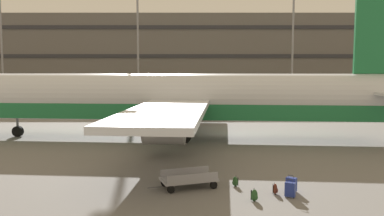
% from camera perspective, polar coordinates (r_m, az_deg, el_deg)
% --- Properties ---
extents(ground_plane, '(600.00, 600.00, 0.00)m').
position_cam_1_polar(ground_plane, '(33.12, 6.43, -4.19)').
color(ground_plane, slate).
extents(terminal_structure, '(146.51, 14.68, 16.75)m').
position_cam_1_polar(terminal_structure, '(84.98, 2.48, 7.39)').
color(terminal_structure, '#605B56').
rests_on(terminal_structure, ground_plane).
extents(airliner, '(40.27, 32.60, 10.90)m').
position_cam_1_polar(airliner, '(31.50, -2.48, 1.28)').
color(airliner, silver).
rests_on(airliner, ground_plane).
extents(light_mast_far_left, '(1.80, 0.50, 23.36)m').
position_cam_1_polar(light_mast_far_left, '(78.04, -26.12, 10.70)').
color(light_mast_far_left, gray).
rests_on(light_mast_far_left, ground_plane).
extents(light_mast_left, '(1.80, 0.50, 26.46)m').
position_cam_1_polar(light_mast_left, '(71.24, -7.98, 13.05)').
color(light_mast_left, gray).
rests_on(light_mast_left, ground_plane).
extents(light_mast_center_left, '(1.80, 0.50, 21.45)m').
position_cam_1_polar(light_mast_center_left, '(72.52, 14.41, 10.75)').
color(light_mast_center_left, gray).
rests_on(light_mast_center_left, ground_plane).
extents(suitcase_scuffed, '(0.52, 0.49, 0.79)m').
position_cam_1_polar(suitcase_scuffed, '(18.87, 14.18, -10.66)').
color(suitcase_scuffed, navy).
rests_on(suitcase_scuffed, ground_plane).
extents(suitcase_orange, '(0.49, 0.40, 0.83)m').
position_cam_1_polar(suitcase_orange, '(18.02, 14.02, -11.40)').
color(suitcase_orange, navy).
rests_on(suitcase_orange, ground_plane).
extents(backpack_small, '(0.38, 0.37, 0.56)m').
position_cam_1_polar(backpack_small, '(17.27, 9.01, -12.46)').
color(backpack_small, '#264C26').
rests_on(backpack_small, ground_plane).
extents(backpack_large, '(0.28, 0.38, 0.52)m').
position_cam_1_polar(backpack_large, '(18.38, 11.94, -11.45)').
color(backpack_large, '#592619').
rests_on(backpack_large, ground_plane).
extents(backpack_teal, '(0.34, 0.39, 0.52)m').
position_cam_1_polar(backpack_teal, '(19.25, 6.22, -10.58)').
color(backpack_teal, '#264C26').
rests_on(backpack_teal, ground_plane).
extents(baggage_cart, '(3.34, 2.07, 0.82)m').
position_cam_1_polar(baggage_cart, '(18.86, -0.54, -10.27)').
color(baggage_cart, gray).
rests_on(baggage_cart, ground_plane).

